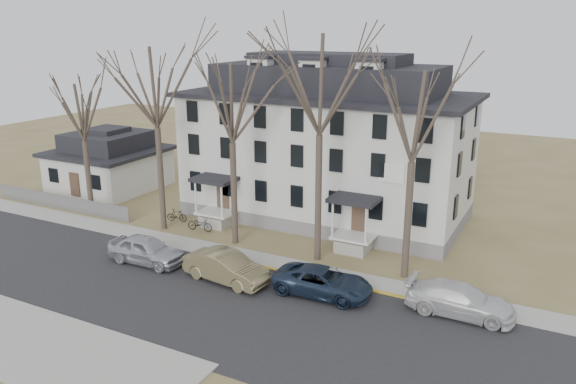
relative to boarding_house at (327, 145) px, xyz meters
The scene contains 19 objects.
ground 18.85m from the boarding_house, 83.64° to the right, with size 120.00×120.00×0.00m, color olive.
main_road 16.96m from the boarding_house, 82.85° to the right, with size 120.00×10.00×0.04m, color #27272A.
far_sidewalk 11.49m from the boarding_house, 78.64° to the right, with size 120.00×2.00×0.08m, color #A09F97.
near_sidewalk_left 24.33m from the boarding_house, 104.65° to the right, with size 20.00×5.00×0.08m, color #A09F97.
yellow_curb 13.99m from the boarding_house, 57.18° to the right, with size 14.00×0.25×0.06m, color gold.
boarding_house is the anchor object (origin of this frame).
small_house 20.34m from the boarding_house, behind, with size 8.70×8.70×5.00m.
fence 21.48m from the boarding_house, 156.01° to the right, with size 14.00×0.06×1.20m, color gray.
tree_far_left 13.12m from the boarding_house, 137.82° to the right, with size 8.40×8.40×13.72m.
tree_mid_left 9.66m from the boarding_house, 110.20° to the right, with size 7.80×7.80×12.74m.
tree_center 10.39m from the boarding_house, 69.80° to the right, with size 9.00×9.00×14.70m.
tree_mid_right 12.51m from the boarding_house, 43.81° to the right, with size 7.80×7.80×12.74m.
tree_bungalow 18.17m from the boarding_house, 152.99° to the right, with size 6.60×6.60×10.78m.
car_silver 15.41m from the boarding_house, 113.79° to the right, with size 1.99×4.94×1.68m, color #B4B9C2.
car_tan 14.15m from the boarding_house, 91.06° to the right, with size 1.79×5.14×1.69m, color olive.
car_navy 14.27m from the boarding_house, 67.09° to the right, with size 2.46×5.34×1.48m, color #1E2B41.
car_white 17.22m from the boarding_house, 42.73° to the right, with size 2.17×5.34×1.55m, color silver.
bicycle_left 10.95m from the boarding_house, 130.52° to the right, with size 0.67×1.91×1.00m, color black.
bicycle_right 12.24m from the boarding_house, 143.61° to the right, with size 0.44×1.56×0.94m, color black.
Camera 1 is at (14.11, -19.60, 13.88)m, focal length 35.00 mm.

